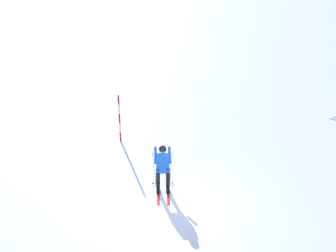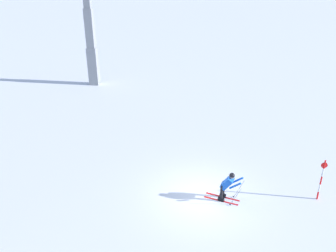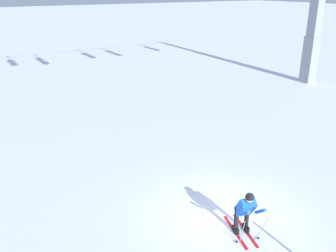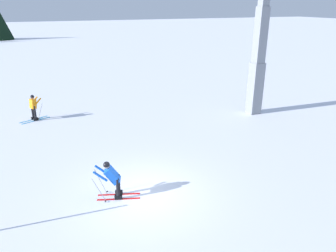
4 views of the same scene
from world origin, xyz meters
name	(u,v)px [view 4 (image 4 of 4)]	position (x,y,z in m)	size (l,w,h in m)	color
ground_plane	(142,193)	(0.00, 0.00, 0.00)	(260.00, 260.00, 0.00)	white
skier_carving_main	(112,177)	(-0.18, -1.07, 0.86)	(1.04, 1.75, 1.63)	red
lift_tower_near	(260,45)	(-6.37, 9.73, 4.38)	(0.73, 3.05, 10.43)	gray
skier_distant_uphill	(33,106)	(-10.37, -3.55, 0.91)	(1.11, 1.80, 1.62)	#198CCC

